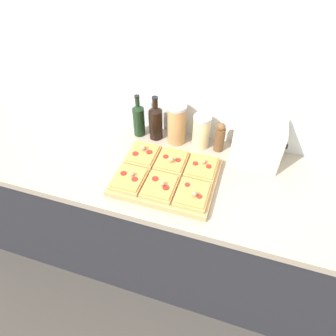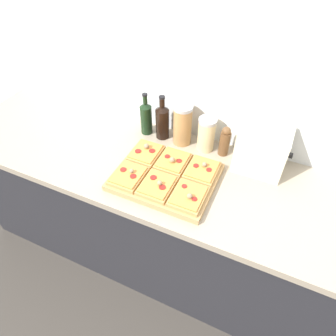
% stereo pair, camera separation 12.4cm
% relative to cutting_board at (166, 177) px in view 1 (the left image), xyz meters
% --- Properties ---
extents(ground_plane, '(12.00, 12.00, 0.00)m').
position_rel_cutting_board_xyz_m(ground_plane, '(0.01, -0.25, -0.90)').
color(ground_plane, '#3D3833').
extents(wall_back, '(6.00, 0.06, 2.50)m').
position_rel_cutting_board_xyz_m(wall_back, '(0.01, 0.43, 0.35)').
color(wall_back, silver).
rests_on(wall_back, ground_plane).
extents(kitchen_counter, '(2.63, 0.67, 0.88)m').
position_rel_cutting_board_xyz_m(kitchen_counter, '(0.01, 0.07, -0.46)').
color(kitchen_counter, '#232328').
rests_on(kitchen_counter, ground_plane).
extents(cutting_board, '(0.49, 0.39, 0.03)m').
position_rel_cutting_board_xyz_m(cutting_board, '(0.00, 0.00, 0.00)').
color(cutting_board, tan).
rests_on(cutting_board, kitchen_counter).
extents(pizza_slice_back_left, '(0.15, 0.18, 0.06)m').
position_rel_cutting_board_xyz_m(pizza_slice_back_left, '(-0.16, 0.09, 0.03)').
color(pizza_slice_back_left, tan).
rests_on(pizza_slice_back_left, cutting_board).
extents(pizza_slice_back_center, '(0.15, 0.18, 0.06)m').
position_rel_cutting_board_xyz_m(pizza_slice_back_center, '(0.00, 0.09, 0.03)').
color(pizza_slice_back_center, tan).
rests_on(pizza_slice_back_center, cutting_board).
extents(pizza_slice_back_right, '(0.15, 0.18, 0.05)m').
position_rel_cutting_board_xyz_m(pizza_slice_back_right, '(0.16, 0.09, 0.03)').
color(pizza_slice_back_right, tan).
rests_on(pizza_slice_back_right, cutting_board).
extents(pizza_slice_front_left, '(0.15, 0.18, 0.05)m').
position_rel_cutting_board_xyz_m(pizza_slice_front_left, '(-0.16, -0.09, 0.03)').
color(pizza_slice_front_left, tan).
rests_on(pizza_slice_front_left, cutting_board).
extents(pizza_slice_front_center, '(0.15, 0.18, 0.05)m').
position_rel_cutting_board_xyz_m(pizza_slice_front_center, '(0.00, -0.09, 0.03)').
color(pizza_slice_front_center, tan).
rests_on(pizza_slice_front_center, cutting_board).
extents(pizza_slice_front_right, '(0.15, 0.18, 0.05)m').
position_rel_cutting_board_xyz_m(pizza_slice_front_right, '(0.16, -0.09, 0.03)').
color(pizza_slice_front_right, tan).
rests_on(pizza_slice_front_right, cutting_board).
extents(olive_oil_bottle, '(0.07, 0.07, 0.25)m').
position_rel_cutting_board_xyz_m(olive_oil_bottle, '(-0.26, 0.31, 0.09)').
color(olive_oil_bottle, black).
rests_on(olive_oil_bottle, kitchen_counter).
extents(wine_bottle, '(0.08, 0.08, 0.26)m').
position_rel_cutting_board_xyz_m(wine_bottle, '(-0.16, 0.31, 0.09)').
color(wine_bottle, black).
rests_on(wine_bottle, kitchen_counter).
extents(grain_jar_tall, '(0.10, 0.10, 0.24)m').
position_rel_cutting_board_xyz_m(grain_jar_tall, '(-0.04, 0.31, 0.10)').
color(grain_jar_tall, '#AD7F4C').
rests_on(grain_jar_tall, kitchen_counter).
extents(grain_jar_short, '(0.10, 0.10, 0.20)m').
position_rel_cutting_board_xyz_m(grain_jar_short, '(0.10, 0.31, 0.08)').
color(grain_jar_short, beige).
rests_on(grain_jar_short, kitchen_counter).
extents(pepper_mill, '(0.05, 0.05, 0.18)m').
position_rel_cutting_board_xyz_m(pepper_mill, '(0.20, 0.31, 0.07)').
color(pepper_mill, brown).
rests_on(pepper_mill, kitchen_counter).
extents(toaster_oven, '(0.27, 0.19, 0.24)m').
position_rel_cutting_board_xyz_m(toaster_oven, '(0.40, 0.28, 0.10)').
color(toaster_oven, beige).
rests_on(toaster_oven, kitchen_counter).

